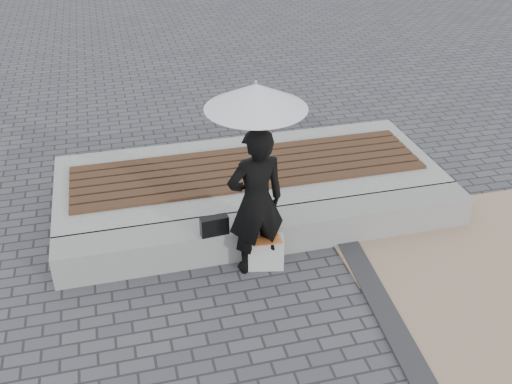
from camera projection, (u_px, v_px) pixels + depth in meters
The scene contains 10 objects.
ground at pixel (317, 338), 5.89m from camera, with size 80.00×80.00×0.00m, color #4C4C51.
edging_band at pixel (411, 360), 5.62m from camera, with size 0.25×5.20×0.04m, color #303032.
seating_ledge at pixel (273, 231), 7.11m from camera, with size 5.00×0.45×0.40m, color gray.
timber_platform at pixel (248, 182), 8.11m from camera, with size 5.00×2.00×0.40m, color #AEADA8.
timber_decking at pixel (248, 168), 8.00m from camera, with size 4.60×1.20×0.04m, color #4E2F21, non-canonical shape.
woman at pixel (256, 202), 6.40m from camera, with size 0.64×0.42×1.74m, color black.
parasol at pixel (256, 96), 5.78m from camera, with size 1.02×1.02×1.30m.
handbag at pixel (214, 226), 6.66m from camera, with size 0.31×0.11×0.22m, color black.
canvas_tote at pixel (266, 252), 6.74m from camera, with size 0.40×0.17×0.42m, color beige.
magazine at pixel (267, 239), 6.59m from camera, with size 0.30×0.22×0.01m, color #E82242.
Camera 1 is at (-1.65, -4.02, 4.26)m, focal length 42.28 mm.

